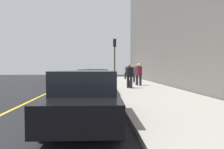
{
  "coord_description": "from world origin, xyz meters",
  "views": [
    {
      "loc": [
        -16.34,
        -0.15,
        1.59
      ],
      "look_at": [
        1.38,
        -1.34,
        0.96
      ],
      "focal_mm": 28.9,
      "sensor_mm": 36.0,
      "label": 1
    }
  ],
  "objects_px": {
    "pedestrian_burgundy_coat": "(139,74)",
    "parked_car_charcoal": "(96,77)",
    "parked_car_maroon": "(94,82)",
    "pedestrian_black_coat": "(130,75)",
    "traffic_light_pole": "(115,53)",
    "pedestrian_grey_coat": "(127,72)",
    "pedestrian_blue_coat": "(133,73)",
    "parked_car_black": "(88,96)",
    "rolling_suitcase": "(129,84)"
  },
  "relations": [
    {
      "from": "pedestrian_grey_coat",
      "to": "pedestrian_burgundy_coat",
      "type": "distance_m",
      "value": 8.62
    },
    {
      "from": "parked_car_charcoal",
      "to": "pedestrian_blue_coat",
      "type": "relative_size",
      "value": 2.39
    },
    {
      "from": "parked_car_maroon",
      "to": "pedestrian_blue_coat",
      "type": "xyz_separation_m",
      "value": [
        7.4,
        -3.68,
        0.32
      ]
    },
    {
      "from": "traffic_light_pole",
      "to": "pedestrian_burgundy_coat",
      "type": "bearing_deg",
      "value": -128.91
    },
    {
      "from": "pedestrian_blue_coat",
      "to": "rolling_suitcase",
      "type": "xyz_separation_m",
      "value": [
        -4.98,
        1.2,
        -0.67
      ]
    },
    {
      "from": "parked_car_maroon",
      "to": "pedestrian_burgundy_coat",
      "type": "bearing_deg",
      "value": -42.03
    },
    {
      "from": "traffic_light_pole",
      "to": "parked_car_charcoal",
      "type": "bearing_deg",
      "value": 79.62
    },
    {
      "from": "parked_car_charcoal",
      "to": "traffic_light_pole",
      "type": "bearing_deg",
      "value": -100.38
    },
    {
      "from": "parked_car_black",
      "to": "parked_car_charcoal",
      "type": "distance_m",
      "value": 11.21
    },
    {
      "from": "parked_car_charcoal",
      "to": "pedestrian_grey_coat",
      "type": "distance_m",
      "value": 7.8
    },
    {
      "from": "parked_car_charcoal",
      "to": "traffic_light_pole",
      "type": "xyz_separation_m",
      "value": [
        -0.3,
        -1.66,
        2.17
      ]
    },
    {
      "from": "pedestrian_blue_coat",
      "to": "rolling_suitcase",
      "type": "bearing_deg",
      "value": 166.45
    },
    {
      "from": "parked_car_maroon",
      "to": "pedestrian_blue_coat",
      "type": "bearing_deg",
      "value": -26.46
    },
    {
      "from": "parked_car_maroon",
      "to": "pedestrian_black_coat",
      "type": "height_order",
      "value": "pedestrian_black_coat"
    },
    {
      "from": "pedestrian_black_coat",
      "to": "parked_car_black",
      "type": "bearing_deg",
      "value": 161.39
    },
    {
      "from": "rolling_suitcase",
      "to": "parked_car_maroon",
      "type": "bearing_deg",
      "value": 134.24
    },
    {
      "from": "pedestrian_burgundy_coat",
      "to": "parked_car_charcoal",
      "type": "bearing_deg",
      "value": 62.73
    },
    {
      "from": "parked_car_charcoal",
      "to": "traffic_light_pole",
      "type": "height_order",
      "value": "traffic_light_pole"
    },
    {
      "from": "parked_car_charcoal",
      "to": "pedestrian_burgundy_coat",
      "type": "xyz_separation_m",
      "value": [
        -1.83,
        -3.54,
        0.37
      ]
    },
    {
      "from": "pedestrian_black_coat",
      "to": "traffic_light_pole",
      "type": "distance_m",
      "value": 4.02
    },
    {
      "from": "rolling_suitcase",
      "to": "parked_car_charcoal",
      "type": "bearing_deg",
      "value": 36.14
    },
    {
      "from": "pedestrian_grey_coat",
      "to": "pedestrian_burgundy_coat",
      "type": "bearing_deg",
      "value": 178.25
    },
    {
      "from": "pedestrian_blue_coat",
      "to": "traffic_light_pole",
      "type": "relative_size",
      "value": 0.43
    },
    {
      "from": "rolling_suitcase",
      "to": "pedestrian_blue_coat",
      "type": "bearing_deg",
      "value": -13.55
    },
    {
      "from": "pedestrian_black_coat",
      "to": "traffic_light_pole",
      "type": "xyz_separation_m",
      "value": [
        3.48,
        0.8,
        1.86
      ]
    },
    {
      "from": "parked_car_charcoal",
      "to": "pedestrian_blue_coat",
      "type": "bearing_deg",
      "value": -66.15
    },
    {
      "from": "parked_car_black",
      "to": "traffic_light_pole",
      "type": "xyz_separation_m",
      "value": [
        10.91,
        -1.7,
        2.17
      ]
    },
    {
      "from": "pedestrian_burgundy_coat",
      "to": "rolling_suitcase",
      "type": "distance_m",
      "value": 2.02
    },
    {
      "from": "pedestrian_burgundy_coat",
      "to": "pedestrian_grey_coat",
      "type": "bearing_deg",
      "value": -1.75
    },
    {
      "from": "pedestrian_grey_coat",
      "to": "pedestrian_blue_coat",
      "type": "distance_m",
      "value": 5.18
    },
    {
      "from": "pedestrian_burgundy_coat",
      "to": "rolling_suitcase",
      "type": "relative_size",
      "value": 2.1
    },
    {
      "from": "parked_car_charcoal",
      "to": "pedestrian_grey_coat",
      "type": "relative_size",
      "value": 2.27
    },
    {
      "from": "pedestrian_black_coat",
      "to": "traffic_light_pole",
      "type": "bearing_deg",
      "value": 12.92
    },
    {
      "from": "pedestrian_grey_coat",
      "to": "traffic_light_pole",
      "type": "xyz_separation_m",
      "value": [
        -7.1,
        2.15,
        1.79
      ]
    },
    {
      "from": "parked_car_charcoal",
      "to": "pedestrian_black_coat",
      "type": "height_order",
      "value": "pedestrian_black_coat"
    },
    {
      "from": "parked_car_black",
      "to": "parked_car_maroon",
      "type": "relative_size",
      "value": 0.98
    },
    {
      "from": "pedestrian_burgundy_coat",
      "to": "rolling_suitcase",
      "type": "height_order",
      "value": "pedestrian_burgundy_coat"
    },
    {
      "from": "pedestrian_grey_coat",
      "to": "pedestrian_black_coat",
      "type": "distance_m",
      "value": 10.66
    },
    {
      "from": "traffic_light_pole",
      "to": "rolling_suitcase",
      "type": "height_order",
      "value": "traffic_light_pole"
    },
    {
      "from": "parked_car_black",
      "to": "parked_car_charcoal",
      "type": "relative_size",
      "value": 1.09
    },
    {
      "from": "parked_car_black",
      "to": "pedestrian_blue_coat",
      "type": "height_order",
      "value": "pedestrian_blue_coat"
    },
    {
      "from": "pedestrian_blue_coat",
      "to": "pedestrian_burgundy_coat",
      "type": "bearing_deg",
      "value": 178.07
    },
    {
      "from": "parked_car_charcoal",
      "to": "parked_car_maroon",
      "type": "bearing_deg",
      "value": 179.77
    },
    {
      "from": "parked_car_black",
      "to": "pedestrian_black_coat",
      "type": "xyz_separation_m",
      "value": [
        7.43,
        -2.5,
        0.31
      ]
    },
    {
      "from": "pedestrian_blue_coat",
      "to": "pedestrian_black_coat",
      "type": "bearing_deg",
      "value": 167.42
    },
    {
      "from": "pedestrian_blue_coat",
      "to": "parked_car_black",
      "type": "bearing_deg",
      "value": 163.88
    },
    {
      "from": "pedestrian_grey_coat",
      "to": "parked_car_black",
      "type": "bearing_deg",
      "value": 167.92
    },
    {
      "from": "parked_car_maroon",
      "to": "pedestrian_black_coat",
      "type": "xyz_separation_m",
      "value": [
        2.0,
        -2.48,
        0.31
      ]
    },
    {
      "from": "parked_car_maroon",
      "to": "pedestrian_grey_coat",
      "type": "relative_size",
      "value": 2.54
    },
    {
      "from": "parked_car_black",
      "to": "pedestrian_burgundy_coat",
      "type": "bearing_deg",
      "value": -20.94
    }
  ]
}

